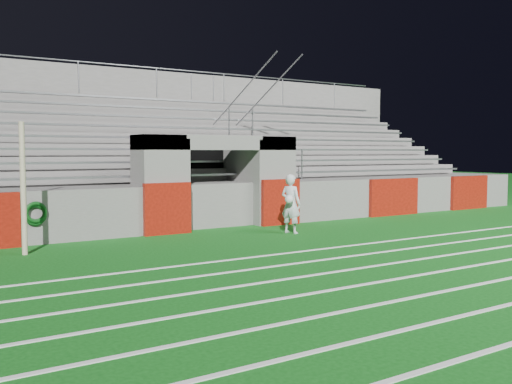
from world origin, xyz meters
TOP-DOWN VIEW (x-y plane):
  - ground at (0.00, 0.00)m, footprint 90.00×90.00m
  - field_post at (-5.52, 1.84)m, footprint 0.11×0.11m
  - field_markings at (0.00, -5.00)m, footprint 28.00×8.09m
  - stadium_structure at (0.00, 7.97)m, footprint 26.00×8.48m
  - goalkeeper_with_ball at (1.01, 1.37)m, footprint 0.64×0.73m
  - hose_coil at (-5.07, 2.93)m, footprint 0.52×0.15m

SIDE VIEW (x-z plane):
  - ground at x=0.00m, z-range 0.00..0.00m
  - field_markings at x=0.00m, z-range 0.00..0.01m
  - hose_coil at x=-5.07m, z-range 0.46..1.03m
  - goalkeeper_with_ball at x=1.01m, z-range 0.01..1.57m
  - field_post at x=-5.52m, z-range 0.00..2.77m
  - stadium_structure at x=0.00m, z-range -1.22..4.20m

